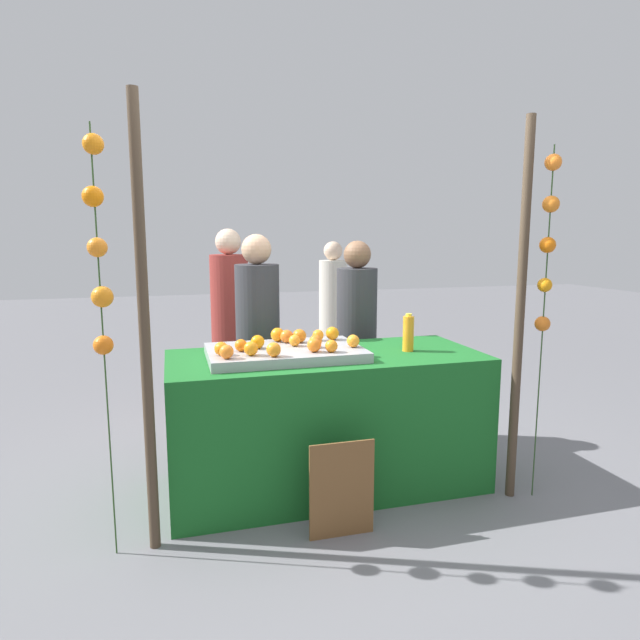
{
  "coord_description": "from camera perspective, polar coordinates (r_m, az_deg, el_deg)",
  "views": [
    {
      "loc": [
        -0.94,
        -3.25,
        1.63
      ],
      "look_at": [
        0.0,
        0.15,
        1.07
      ],
      "focal_mm": 30.44,
      "sensor_mm": 36.0,
      "label": 1
    }
  ],
  "objects": [
    {
      "name": "ground_plane",
      "position": [
        3.75,
        0.64,
        -16.76
      ],
      "size": [
        24.0,
        24.0,
        0.0
      ],
      "primitive_type": "plane",
      "color": "slate"
    },
    {
      "name": "stall_counter",
      "position": [
        3.58,
        0.65,
        -10.46
      ],
      "size": [
        1.99,
        0.86,
        0.87
      ],
      "primitive_type": "cube",
      "color": "#196023",
      "rests_on": "ground_plane"
    },
    {
      "name": "orange_tray",
      "position": [
        3.38,
        -3.7,
        -3.44
      ],
      "size": [
        0.95,
        0.6,
        0.06
      ],
      "primitive_type": "cube",
      "color": "#9EA0A5",
      "rests_on": "stall_counter"
    },
    {
      "name": "orange_0",
      "position": [
        3.62,
        1.31,
        -1.41
      ],
      "size": [
        0.09,
        0.09,
        0.09
      ],
      "primitive_type": "sphere",
      "color": "orange",
      "rests_on": "orange_tray"
    },
    {
      "name": "orange_1",
      "position": [
        3.24,
        1.2,
        -2.75
      ],
      "size": [
        0.08,
        0.08,
        0.08
      ],
      "primitive_type": "sphere",
      "color": "orange",
      "rests_on": "orange_tray"
    },
    {
      "name": "orange_2",
      "position": [
        3.39,
        3.51,
        -2.22
      ],
      "size": [
        0.08,
        0.08,
        0.08
      ],
      "primitive_type": "sphere",
      "color": "orange",
      "rests_on": "orange_tray"
    },
    {
      "name": "orange_3",
      "position": [
        3.24,
        -0.63,
        -2.66
      ],
      "size": [
        0.08,
        0.08,
        0.08
      ],
      "primitive_type": "sphere",
      "color": "orange",
      "rests_on": "orange_tray"
    },
    {
      "name": "orange_4",
      "position": [
        3.53,
        -2.17,
        -1.68
      ],
      "size": [
        0.09,
        0.09,
        0.09
      ],
      "primitive_type": "sphere",
      "color": "orange",
      "rests_on": "orange_tray"
    },
    {
      "name": "orange_5",
      "position": [
        3.57,
        -4.48,
        -1.55
      ],
      "size": [
        0.09,
        0.09,
        0.09
      ],
      "primitive_type": "sphere",
      "color": "orange",
      "rests_on": "orange_tray"
    },
    {
      "name": "orange_6",
      "position": [
        3.36,
        -6.57,
        -2.3
      ],
      "size": [
        0.08,
        0.08,
        0.08
      ],
      "primitive_type": "sphere",
      "color": "orange",
      "rests_on": "orange_tray"
    },
    {
      "name": "orange_7",
      "position": [
        3.18,
        -7.27,
        -2.99
      ],
      "size": [
        0.08,
        0.08,
        0.08
      ],
      "primitive_type": "sphere",
      "color": "orange",
      "rests_on": "orange_tray"
    },
    {
      "name": "orange_8",
      "position": [
        3.53,
        -3.52,
        -1.72
      ],
      "size": [
        0.09,
        0.09,
        0.09
      ],
      "primitive_type": "sphere",
      "color": "orange",
      "rests_on": "orange_tray"
    },
    {
      "name": "orange_9",
      "position": [
        3.3,
        -8.31,
        -2.65
      ],
      "size": [
        0.08,
        0.08,
        0.08
      ],
      "primitive_type": "sphere",
      "color": "orange",
      "rests_on": "orange_tray"
    },
    {
      "name": "orange_10",
      "position": [
        3.37,
        -0.47,
        -2.25
      ],
      "size": [
        0.08,
        0.08,
        0.08
      ],
      "primitive_type": "sphere",
      "color": "orange",
      "rests_on": "orange_tray"
    },
    {
      "name": "orange_11",
      "position": [
        3.21,
        -10.34,
        -2.98
      ],
      "size": [
        0.08,
        0.08,
        0.08
      ],
      "primitive_type": "sphere",
      "color": "orange",
      "rests_on": "orange_tray"
    },
    {
      "name": "orange_12",
      "position": [
        3.59,
        -0.21,
        -1.61
      ],
      "size": [
        0.07,
        0.07,
        0.07
      ],
      "primitive_type": "sphere",
      "color": "orange",
      "rests_on": "orange_tray"
    },
    {
      "name": "orange_13",
      "position": [
        3.13,
        -4.89,
        -3.12
      ],
      "size": [
        0.08,
        0.08,
        0.08
      ],
      "primitive_type": "sphere",
      "color": "orange",
      "rests_on": "orange_tray"
    },
    {
      "name": "orange_14",
      "position": [
        3.42,
        -2.69,
        -2.16
      ],
      "size": [
        0.07,
        0.07,
        0.07
      ],
      "primitive_type": "sphere",
      "color": "orange",
      "rests_on": "orange_tray"
    },
    {
      "name": "orange_15",
      "position": [
        3.11,
        -9.8,
        -3.31
      ],
      "size": [
        0.08,
        0.08,
        0.08
      ],
      "primitive_type": "sphere",
      "color": "orange",
      "rests_on": "orange_tray"
    },
    {
      "name": "juice_bottle",
      "position": [
        3.59,
        9.27,
        -1.39
      ],
      "size": [
        0.07,
        0.07,
        0.25
      ],
      "color": "orange",
      "rests_on": "stall_counter"
    },
    {
      "name": "chalkboard_sign",
      "position": [
        3.07,
        2.27,
        -17.44
      ],
      "size": [
        0.36,
        0.03,
        0.55
      ],
      "color": "brown",
      "rests_on": "ground_plane"
    },
    {
      "name": "vendor_left",
      "position": [
        4.1,
        -6.51,
        -3.31
      ],
      "size": [
        0.33,
        0.33,
        1.63
      ],
      "color": "#333338",
      "rests_on": "ground_plane"
    },
    {
      "name": "vendor_right",
      "position": [
        4.33,
        3.84,
        -2.94
      ],
      "size": [
        0.32,
        0.32,
        1.58
      ],
      "color": "#333338",
      "rests_on": "ground_plane"
    },
    {
      "name": "crowd_person_0",
      "position": [
        6.14,
        1.36,
        0.49
      ],
      "size": [
        0.31,
        0.31,
        1.56
      ],
      "color": "beige",
      "rests_on": "ground_plane"
    },
    {
      "name": "crowd_person_1",
      "position": [
        4.94,
        -9.4,
        -1.02
      ],
      "size": [
        0.34,
        0.34,
        1.68
      ],
      "color": "maroon",
      "rests_on": "ground_plane"
    },
    {
      "name": "canopy_post_left",
      "position": [
        2.82,
        -17.96,
        -1.15
      ],
      "size": [
        0.06,
        0.06,
        2.31
      ],
      "primitive_type": "cylinder",
      "color": "#473828",
      "rests_on": "ground_plane"
    },
    {
      "name": "canopy_post_right",
      "position": [
        3.47,
        20.26,
        0.54
      ],
      "size": [
        0.06,
        0.06,
        2.31
      ],
      "primitive_type": "cylinder",
      "color": "#473828",
      "rests_on": "ground_plane"
    },
    {
      "name": "garland_strand_left",
      "position": [
        2.79,
        -22.29,
        6.68
      ],
      "size": [
        0.12,
        0.11,
        2.14
      ],
      "color": "#2D4C23",
      "rests_on": "ground_plane"
    },
    {
      "name": "garland_strand_right",
      "position": [
        3.48,
        22.84,
        7.52
      ],
      "size": [
        0.1,
        0.1,
        2.14
      ],
      "color": "#2D4C23",
      "rests_on": "ground_plane"
    }
  ]
}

